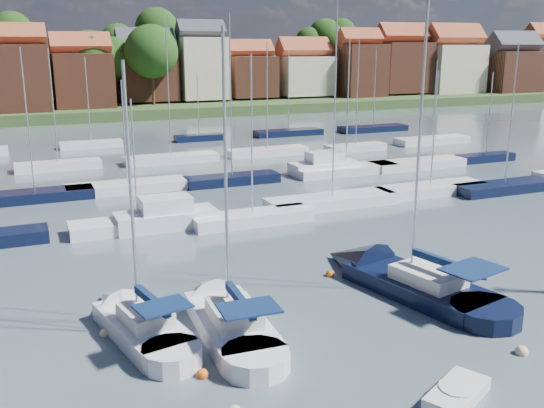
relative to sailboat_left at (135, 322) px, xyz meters
name	(u,v)px	position (x,y,z in m)	size (l,w,h in m)	color
ground	(173,170)	(10.27, 35.01, -0.37)	(260.00, 260.00, 0.00)	#42525A
sailboat_left	(135,322)	(0.00, 0.00, 0.00)	(4.33, 9.72, 12.90)	white
sailboat_centre	(224,316)	(3.95, -0.91, -0.01)	(3.27, 10.66, 14.38)	white
sailboat_navy	(395,278)	(13.88, -0.02, -0.02)	(6.13, 13.03, 17.41)	black
tender	(457,394)	(9.72, -10.20, -0.12)	(3.28, 2.61, 0.64)	white
buoy_c	(202,377)	(1.66, -5.09, -0.37)	(0.49, 0.49, 0.49)	#D85914
buoy_d	(521,354)	(14.45, -8.50, -0.37)	(0.54, 0.54, 0.54)	beige
buoy_e	(330,276)	(11.24, 2.37, -0.37)	(0.50, 0.50, 0.50)	#D85914
buoy_h	(104,336)	(-1.38, -0.07, -0.37)	(0.42, 0.42, 0.42)	beige
marina_field	(204,173)	(12.18, 30.15, 0.07)	(79.62, 41.41, 15.93)	white
far_shore_town	(88,79)	(12.50, 127.67, 4.24)	(212.46, 90.00, 22.27)	#344C26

